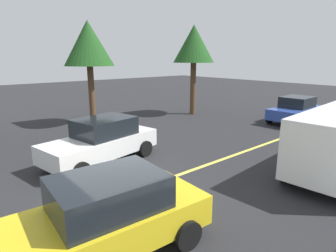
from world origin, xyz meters
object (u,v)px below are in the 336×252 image
(tree_centre_verge, at_px, (194,45))
(tree_right_verge, at_px, (88,44))
(car_yellow_mid_road, at_px, (102,217))
(car_blue_behind_van, at_px, (295,110))
(car_white_crossing, at_px, (102,140))

(tree_centre_verge, distance_m, tree_right_verge, 6.93)
(tree_right_verge, bearing_deg, car_yellow_mid_road, -114.68)
(car_yellow_mid_road, height_order, tree_centre_verge, tree_centre_verge)
(car_yellow_mid_road, distance_m, tree_centre_verge, 15.33)
(car_blue_behind_van, bearing_deg, car_white_crossing, 172.58)
(car_blue_behind_van, xyz_separation_m, tree_centre_verge, (-2.92, 5.92, 3.91))
(tree_right_verge, bearing_deg, tree_centre_verge, -13.67)
(car_white_crossing, bearing_deg, car_blue_behind_van, -7.42)
(car_yellow_mid_road, relative_size, tree_centre_verge, 0.76)
(tree_centre_verge, relative_size, tree_right_verge, 1.01)
(car_white_crossing, height_order, tree_right_verge, tree_right_verge)
(tree_centre_verge, bearing_deg, car_white_crossing, -154.79)
(car_white_crossing, height_order, car_yellow_mid_road, car_white_crossing)
(car_white_crossing, relative_size, car_yellow_mid_road, 1.02)
(car_white_crossing, bearing_deg, tree_right_verge, 67.41)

